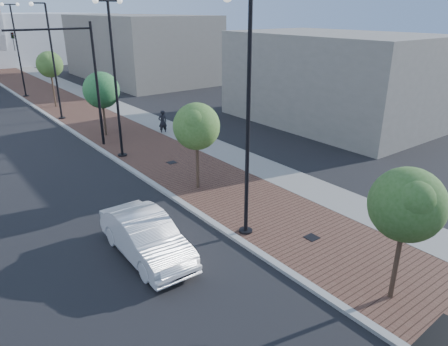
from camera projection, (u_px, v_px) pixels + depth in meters
sidewalk at (73, 103)px, 40.89m from camera, size 7.00×140.00×0.12m
concrete_strip at (99, 99)px, 42.41m from camera, size 2.40×140.00×0.13m
curb at (36, 107)px, 38.91m from camera, size 0.30×140.00×0.14m
white_sedan at (146, 237)px, 15.33m from camera, size 1.83×5.00×1.64m
pedestrian at (163, 122)px, 30.57m from camera, size 0.72×0.54×1.78m
streetlight_1 at (246, 134)px, 15.47m from camera, size 1.44×0.56×9.21m
streetlight_2 at (115, 80)px, 24.21m from camera, size 1.72×0.56×9.28m
streetlight_3 at (53, 67)px, 33.18m from camera, size 1.44×0.56×9.21m
streetlight_4 at (18, 50)px, 41.92m from camera, size 1.72×0.56×9.28m
traffic_mast at (82, 73)px, 25.85m from camera, size 5.09×0.20×8.00m
tree_0 at (407, 204)px, 12.07m from camera, size 2.30×2.23×4.51m
tree_1 at (197, 126)px, 20.20m from camera, size 2.37×2.32×4.52m
tree_2 at (102, 90)px, 29.04m from camera, size 2.57×2.55×4.66m
tree_3 at (50, 64)px, 37.67m from camera, size 2.40×2.35×5.17m
commercial_block_ne at (139, 48)px, 53.87m from camera, size 12.00×22.00×8.00m
commercial_block_e at (332, 79)px, 33.04m from camera, size 10.00×16.00×7.00m
utility_cover_1 at (312, 237)px, 16.63m from camera, size 0.50×0.50×0.02m
utility_cover_2 at (172, 162)px, 24.75m from camera, size 0.50×0.50×0.02m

